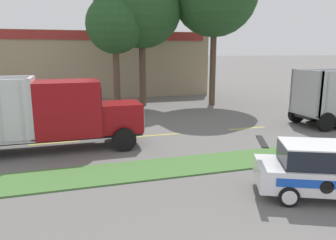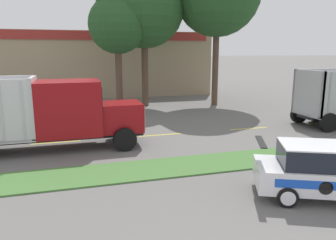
% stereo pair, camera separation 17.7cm
% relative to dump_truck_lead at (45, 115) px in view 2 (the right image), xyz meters
% --- Properties ---
extents(grass_verge, '(120.00, 2.16, 0.06)m').
position_rel_dump_truck_lead_xyz_m(grass_verge, '(5.28, -3.88, -1.60)').
color(grass_verge, '#477538').
rests_on(grass_verge, ground_plane).
extents(centre_line_3, '(2.40, 0.14, 0.01)m').
position_rel_dump_truck_lead_xyz_m(centre_line_3, '(0.31, 1.20, -1.63)').
color(centre_line_3, yellow).
rests_on(centre_line_3, ground_plane).
extents(centre_line_4, '(2.40, 0.14, 0.01)m').
position_rel_dump_truck_lead_xyz_m(centre_line_4, '(5.71, 1.20, -1.63)').
color(centre_line_4, yellow).
rests_on(centre_line_4, ground_plane).
extents(centre_line_5, '(2.40, 0.14, 0.01)m').
position_rel_dump_truck_lead_xyz_m(centre_line_5, '(11.11, 1.20, -1.63)').
color(centre_line_5, yellow).
rests_on(centre_line_5, ground_plane).
extents(centre_line_6, '(2.40, 0.14, 0.01)m').
position_rel_dump_truck_lead_xyz_m(centre_line_6, '(16.51, 1.20, -1.63)').
color(centre_line_6, yellow).
rests_on(centre_line_6, ground_plane).
extents(dump_truck_lead, '(10.49, 2.59, 3.38)m').
position_rel_dump_truck_lead_xyz_m(dump_truck_lead, '(0.00, 0.00, 0.00)').
color(dump_truck_lead, black).
rests_on(dump_truck_lead, ground_plane).
extents(rally_car, '(4.67, 3.40, 1.74)m').
position_rel_dump_truck_lead_xyz_m(rally_car, '(8.61, -7.73, -0.77)').
color(rally_car, white).
rests_on(rally_car, ground_plane).
extents(store_building_backdrop, '(25.92, 12.10, 6.35)m').
position_rel_dump_truck_lead_xyz_m(store_building_backdrop, '(2.14, 22.13, 1.55)').
color(store_building_backdrop, '#9E896B').
rests_on(store_building_backdrop, ground_plane).
extents(tree_behind_far_right, '(4.37, 4.37, 9.72)m').
position_rel_dump_truck_lead_xyz_m(tree_behind_far_right, '(4.74, 10.05, 5.21)').
color(tree_behind_far_right, brown).
rests_on(tree_behind_far_right, ground_plane).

